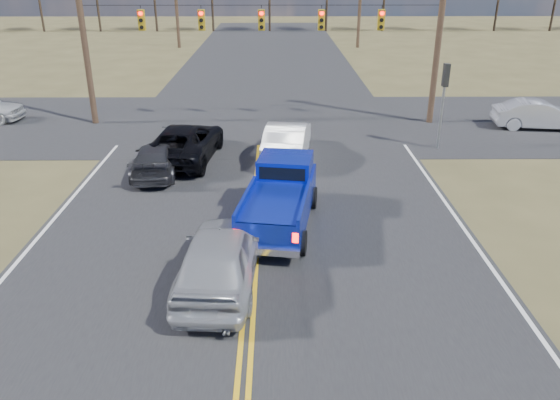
{
  "coord_description": "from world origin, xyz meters",
  "views": [
    {
      "loc": [
        0.69,
        -10.61,
        7.99
      ],
      "look_at": [
        0.81,
        4.19,
        1.5
      ],
      "focal_mm": 35.0,
      "sensor_mm": 36.0,
      "label": 1
    }
  ],
  "objects_px": {
    "black_suv": "(185,142)",
    "cross_car_east_near": "(538,115)",
    "silver_suv": "(220,257)",
    "dgrey_car_queue": "(156,159)",
    "white_car_queue": "(287,140)",
    "pickup_truck": "(280,198)"
  },
  "relations": [
    {
      "from": "silver_suv",
      "to": "dgrey_car_queue",
      "type": "xyz_separation_m",
      "value": [
        -3.38,
        8.43,
        -0.22
      ]
    },
    {
      "from": "white_car_queue",
      "to": "pickup_truck",
      "type": "bearing_deg",
      "value": 94.41
    },
    {
      "from": "silver_suv",
      "to": "black_suv",
      "type": "height_order",
      "value": "silver_suv"
    },
    {
      "from": "black_suv",
      "to": "dgrey_car_queue",
      "type": "relative_size",
      "value": 1.32
    },
    {
      "from": "pickup_truck",
      "to": "dgrey_car_queue",
      "type": "distance_m",
      "value": 6.93
    },
    {
      "from": "silver_suv",
      "to": "black_suv",
      "type": "relative_size",
      "value": 0.88
    },
    {
      "from": "pickup_truck",
      "to": "white_car_queue",
      "type": "distance_m",
      "value": 6.76
    },
    {
      "from": "black_suv",
      "to": "dgrey_car_queue",
      "type": "bearing_deg",
      "value": 68.79
    },
    {
      "from": "pickup_truck",
      "to": "silver_suv",
      "type": "bearing_deg",
      "value": -105.01
    },
    {
      "from": "silver_suv",
      "to": "cross_car_east_near",
      "type": "height_order",
      "value": "silver_suv"
    },
    {
      "from": "pickup_truck",
      "to": "dgrey_car_queue",
      "type": "relative_size",
      "value": 1.29
    },
    {
      "from": "black_suv",
      "to": "cross_car_east_near",
      "type": "distance_m",
      "value": 18.16
    },
    {
      "from": "pickup_truck",
      "to": "white_car_queue",
      "type": "height_order",
      "value": "pickup_truck"
    },
    {
      "from": "pickup_truck",
      "to": "cross_car_east_near",
      "type": "distance_m",
      "value": 17.5
    },
    {
      "from": "black_suv",
      "to": "dgrey_car_queue",
      "type": "height_order",
      "value": "black_suv"
    },
    {
      "from": "pickup_truck",
      "to": "black_suv",
      "type": "xyz_separation_m",
      "value": [
        -4.1,
        6.52,
        -0.18
      ]
    },
    {
      "from": "black_suv",
      "to": "white_car_queue",
      "type": "distance_m",
      "value": 4.48
    },
    {
      "from": "dgrey_car_queue",
      "to": "white_car_queue",
      "type": "bearing_deg",
      "value": -164.02
    },
    {
      "from": "white_car_queue",
      "to": "silver_suv",
      "type": "bearing_deg",
      "value": 86.69
    },
    {
      "from": "pickup_truck",
      "to": "cross_car_east_near",
      "type": "relative_size",
      "value": 1.23
    },
    {
      "from": "silver_suv",
      "to": "cross_car_east_near",
      "type": "xyz_separation_m",
      "value": [
        15.07,
        14.87,
        -0.11
      ]
    },
    {
      "from": "black_suv",
      "to": "white_car_queue",
      "type": "xyz_separation_m",
      "value": [
        4.47,
        0.22,
        0.03
      ]
    }
  ]
}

